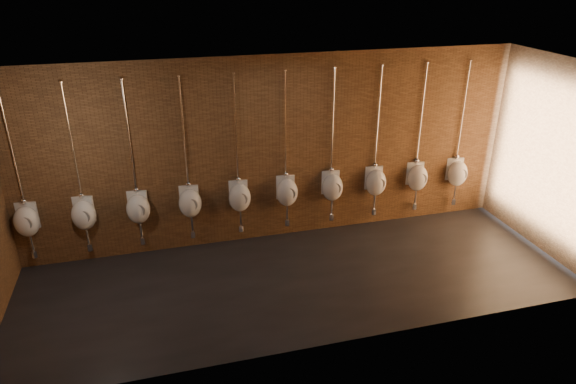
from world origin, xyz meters
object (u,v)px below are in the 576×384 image
(urinal_1, at_px, (84,214))
(urinal_5, at_px, (287,191))
(urinal_2, at_px, (138,208))
(urinal_3, at_px, (190,202))
(urinal_6, at_px, (332,186))
(urinal_4, at_px, (240,197))
(urinal_9, at_px, (457,173))
(urinal_0, at_px, (27,220))
(urinal_8, at_px, (417,177))
(urinal_7, at_px, (376,182))

(urinal_1, bearing_deg, urinal_5, 0.00)
(urinal_2, xyz_separation_m, urinal_3, (0.83, 0.00, 0.00))
(urinal_2, height_order, urinal_6, same)
(urinal_1, relative_size, urinal_3, 1.00)
(urinal_4, distance_m, urinal_9, 4.13)
(urinal_1, distance_m, urinal_6, 4.13)
(urinal_0, relative_size, urinal_3, 1.00)
(urinal_2, height_order, urinal_8, same)
(urinal_2, xyz_separation_m, urinal_6, (3.31, 0.00, 0.00))
(urinal_4, distance_m, urinal_7, 2.48)
(urinal_1, xyz_separation_m, urinal_3, (1.65, 0.00, 0.00))
(urinal_9, bearing_deg, urinal_4, 180.00)
(urinal_6, bearing_deg, urinal_1, 180.00)
(urinal_6, bearing_deg, urinal_2, 180.00)
(urinal_5, relative_size, urinal_6, 1.00)
(urinal_3, bearing_deg, urinal_2, 180.00)
(urinal_3, bearing_deg, urinal_1, 180.00)
(urinal_2, bearing_deg, urinal_9, 0.00)
(urinal_6, height_order, urinal_9, same)
(urinal_2, xyz_separation_m, urinal_4, (1.65, 0.00, 0.00))
(urinal_4, bearing_deg, urinal_8, 0.00)
(urinal_4, bearing_deg, urinal_6, 0.00)
(urinal_0, xyz_separation_m, urinal_2, (1.65, 0.00, 0.00))
(urinal_0, bearing_deg, urinal_5, 0.00)
(urinal_0, height_order, urinal_2, same)
(urinal_3, distance_m, urinal_7, 3.31)
(urinal_4, xyz_separation_m, urinal_8, (3.31, 0.00, 0.00))
(urinal_5, height_order, urinal_6, same)
(urinal_7, relative_size, urinal_9, 1.00)
(urinal_5, relative_size, urinal_9, 1.00)
(urinal_4, height_order, urinal_7, same)
(urinal_6, height_order, urinal_8, same)
(urinal_1, xyz_separation_m, urinal_4, (2.48, 0.00, 0.00))
(urinal_0, height_order, urinal_4, same)
(urinal_2, distance_m, urinal_7, 4.13)
(urinal_6, bearing_deg, urinal_7, 0.00)
(urinal_1, distance_m, urinal_7, 4.96)
(urinal_3, distance_m, urinal_4, 0.83)
(urinal_4, height_order, urinal_5, same)
(urinal_3, bearing_deg, urinal_5, 0.00)
(urinal_3, relative_size, urinal_9, 1.00)
(urinal_5, bearing_deg, urinal_8, 0.00)
(urinal_3, bearing_deg, urinal_0, 180.00)
(urinal_7, bearing_deg, urinal_2, 180.00)
(urinal_5, bearing_deg, urinal_1, 180.00)
(urinal_0, relative_size, urinal_6, 1.00)
(urinal_0, distance_m, urinal_7, 5.79)
(urinal_6, bearing_deg, urinal_4, 180.00)
(urinal_1, relative_size, urinal_6, 1.00)
(urinal_2, relative_size, urinal_8, 1.00)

